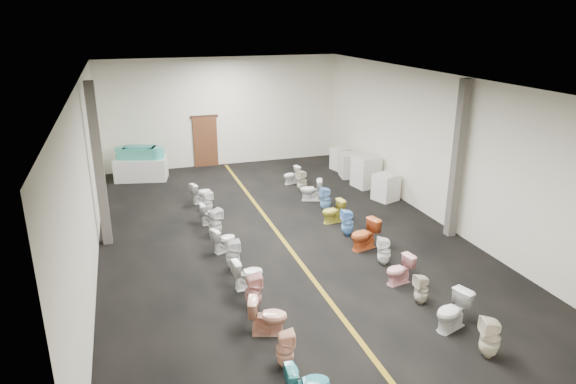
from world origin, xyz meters
The scene contains 40 objects.
floor centered at (0.00, 0.00, 0.00)m, with size 16.00×16.00×0.00m, color black.
ceiling centered at (0.00, 0.00, 4.50)m, with size 16.00×16.00×0.00m, color black.
wall_back centered at (0.00, 8.00, 2.25)m, with size 10.00×10.00×0.00m, color beige.
wall_front centered at (0.00, -8.00, 2.25)m, with size 10.00×10.00×0.00m, color beige.
wall_left centered at (-5.00, 0.00, 2.25)m, with size 16.00×16.00×0.00m, color beige.
wall_right centered at (5.00, 0.00, 2.25)m, with size 16.00×16.00×0.00m, color beige.
aisle_stripe centered at (0.00, 0.00, 0.00)m, with size 0.12×15.60×0.01m, color olive.
back_door centered at (-0.80, 7.94, 1.05)m, with size 1.00×0.10×2.10m, color #562D19.
door_frame centered at (-0.80, 7.95, 2.12)m, with size 1.15×0.08×0.10m, color #331C11.
column_left centered at (-4.75, 1.00, 2.25)m, with size 0.25×0.25×4.50m, color #59544C.
column_right centered at (4.75, -1.50, 2.25)m, with size 0.25×0.25×4.50m, color #59544C.
display_table centered at (-3.52, 6.80, 0.43)m, with size 1.93×0.96×0.86m, color silver.
bathtub centered at (-3.52, 6.80, 1.07)m, with size 1.80×1.04×0.55m.
appliance_crate_a centered at (4.40, 1.77, 0.46)m, with size 0.72×0.72×0.92m, color silver.
appliance_crate_b centered at (4.40, 3.32, 0.57)m, with size 0.83×0.83×1.15m, color silver.
appliance_crate_c centered at (4.40, 4.62, 0.47)m, with size 0.84×0.84×0.95m, color beige.
appliance_crate_d centered at (4.40, 5.71, 0.45)m, with size 0.63×0.63×0.91m, color silver.
toilet_left_0 centered at (-1.57, -6.71, 0.38)m, with size 0.42×0.74×0.76m, color teal.
toilet_left_1 centered at (-1.64, -5.69, 0.36)m, with size 0.33×0.34×0.73m, color #FABB9D.
toilet_left_2 centered at (-1.65, -4.60, 0.39)m, with size 0.44×0.77×0.79m, color #ECA489.
toilet_left_3 centered at (-1.69, -3.59, 0.40)m, with size 0.36×0.37×0.81m, color #DE9B95.
toilet_left_4 centered at (-1.59, -2.69, 0.37)m, with size 0.41×0.73×0.74m, color white.
toilet_left_5 centered at (-1.72, -1.65, 0.39)m, with size 0.35×0.36×0.78m, color silver.
toilet_left_6 centered at (-1.74, -0.56, 0.34)m, with size 0.38×0.67×0.69m, color white.
toilet_left_7 centered at (-1.78, 0.49, 0.42)m, with size 0.38×0.39×0.84m, color silver.
toilet_left_8 centered at (-1.74, 1.48, 0.34)m, with size 0.38×0.66×0.68m, color silver.
toilet_left_9 centered at (-1.68, 2.45, 0.36)m, with size 0.32×0.33×0.71m, color white.
toilet_left_10 centered at (-1.72, 3.47, 0.35)m, with size 0.40×0.69×0.71m, color white.
toilet_right_0 centered at (2.07, -6.60, 0.41)m, with size 0.37×0.38×0.82m, color beige.
toilet_right_1 centered at (1.95, -5.60, 0.40)m, with size 0.45×0.79×0.81m, color silver.
toilet_right_2 centered at (1.88, -4.56, 0.35)m, with size 0.32×0.32×0.70m, color beige.
toilet_right_3 centered at (1.88, -3.61, 0.35)m, with size 0.39×0.69×0.71m, color #FBB1B4.
toilet_right_4 centered at (2.01, -2.60, 0.38)m, with size 0.34×0.35×0.75m, color white.
toilet_right_5 centered at (1.94, -1.60, 0.42)m, with size 0.47×0.82×0.84m, color #CB5927.
toilet_right_6 centered at (1.88, -0.62, 0.40)m, with size 0.36×0.37×0.80m, color #7AB7F1.
toilet_right_7 centered at (1.86, 0.43, 0.36)m, with size 0.40×0.70×0.72m, color gold.
toilet_right_8 centered at (2.03, 1.44, 0.40)m, with size 0.36×0.37×0.81m, color #7CAFDF.
toilet_right_9 centered at (1.92, 2.52, 0.38)m, with size 0.43×0.75×0.77m, color white.
toilet_right_10 centered at (1.94, 3.50, 0.40)m, with size 0.36×0.37×0.81m, color beige.
toilet_right_11 centered at (1.88, 4.50, 0.33)m, with size 0.37×0.65×0.66m, color white.
Camera 1 is at (-4.01, -13.15, 6.07)m, focal length 32.00 mm.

